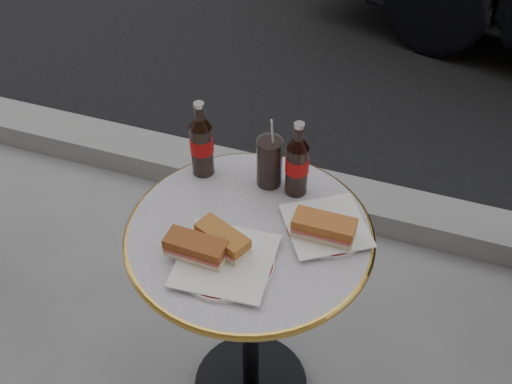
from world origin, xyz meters
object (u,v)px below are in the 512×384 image
(plate_left, at_px, (225,263))
(cola_bottle_left, at_px, (201,139))
(cola_bottle_right, at_px, (297,159))
(plate_right, at_px, (326,228))
(cola_glass, at_px, (269,162))
(bistro_table, at_px, (250,319))

(plate_left, bearing_deg, cola_bottle_left, 121.41)
(cola_bottle_right, bearing_deg, plate_right, -44.77)
(plate_right, height_order, cola_bottle_left, cola_bottle_left)
(cola_bottle_left, bearing_deg, cola_glass, 5.03)
(plate_left, relative_size, cola_bottle_right, 1.05)
(bistro_table, relative_size, plate_left, 3.17)
(bistro_table, bearing_deg, plate_right, 21.11)
(cola_bottle_left, distance_m, cola_bottle_right, 0.26)
(plate_right, distance_m, cola_bottle_left, 0.40)
(plate_right, relative_size, cola_bottle_right, 0.92)
(cola_bottle_right, xyz_separation_m, cola_glass, (-0.08, 0.01, -0.04))
(plate_left, height_order, cola_glass, cola_glass)
(plate_left, distance_m, cola_glass, 0.31)
(bistro_table, distance_m, cola_bottle_right, 0.51)
(bistro_table, height_order, plate_left, plate_left)
(plate_right, bearing_deg, plate_left, -135.72)
(plate_left, xyz_separation_m, cola_bottle_left, (-0.18, 0.29, 0.11))
(cola_bottle_left, relative_size, cola_bottle_right, 1.02)
(plate_right, height_order, cola_glass, cola_glass)
(bistro_table, height_order, plate_right, plate_right)
(cola_bottle_left, distance_m, cola_glass, 0.19)
(bistro_table, bearing_deg, cola_glass, 93.36)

